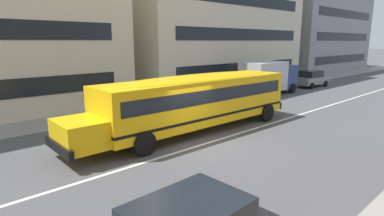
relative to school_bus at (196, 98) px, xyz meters
The scene contains 8 objects.
ground_plane 2.87m from the school_bus, 128.45° to the right, with size 400.00×400.00×0.00m, color #4C4C4F.
sidewalk_far 6.93m from the school_bus, 102.37° to the left, with size 120.00×3.00×0.01m, color gray.
lane_centreline 2.87m from the school_bus, 128.45° to the right, with size 110.00×0.16×0.01m, color silver.
school_bus is the anchor object (origin of this frame).
parked_car_grey_beside_sign 19.66m from the school_bus, 10.74° to the left, with size 3.99×2.07×1.64m.
box_truck 12.76m from the school_bus, 17.69° to the left, with size 6.10×2.61×2.82m.
apartment_block_far_centre 21.67m from the school_bus, 46.66° to the left, with size 20.97×13.97×16.50m.
apartment_block_far_right 40.21m from the school_bus, 20.27° to the left, with size 20.58×11.58×13.30m.
Camera 1 is at (-9.04, -9.37, 4.51)m, focal length 29.00 mm.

